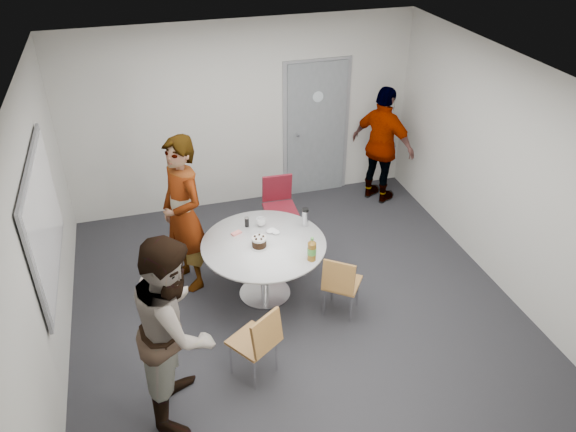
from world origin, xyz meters
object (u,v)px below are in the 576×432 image
object	(u,v)px
chair_far	(279,201)
person_left	(176,327)
person_right	(383,146)
table	(266,250)
whiteboard	(44,220)
chair_near_left	(259,339)
person_main	(183,215)
chair_near_right	(341,282)
door	(316,130)

from	to	relation	value
chair_far	person_left	size ratio (longest dim) A/B	0.47
chair_far	person_right	bearing A→B (deg)	-159.87
table	chair_far	xyz separation A→B (m)	(0.48, 1.19, -0.10)
person_left	person_right	bearing A→B (deg)	-33.63
whiteboard	person_right	xyz separation A→B (m)	(4.41, 1.75, -0.56)
chair_near_left	person_main	bearing A→B (deg)	71.04
chair_near_right	person_right	distance (m)	2.80
person_main	door	bearing A→B (deg)	105.07
person_left	person_main	bearing A→B (deg)	4.83
whiteboard	person_left	bearing A→B (deg)	-50.47
chair_far	person_right	world-z (taller)	person_right
chair_near_right	person_left	size ratio (longest dim) A/B	0.42
door	whiteboard	size ratio (longest dim) A/B	1.12
table	door	bearing A→B (deg)	59.05
chair_near_right	chair_far	size ratio (longest dim) A/B	0.90
table	whiteboard	bearing A→B (deg)	-179.50
door	whiteboard	bearing A→B (deg)	-147.34
person_left	chair_near_left	bearing A→B (deg)	-69.35
chair_near_left	chair_far	bearing A→B (deg)	36.30
chair_far	person_main	distance (m)	1.55
chair_far	person_left	distance (m)	3.00
chair_far	chair_near_right	bearing A→B (deg)	99.42
chair_far	person_main	xyz separation A→B (m)	(-1.33, -0.68, 0.42)
table	person_left	size ratio (longest dim) A/B	0.76
person_left	chair_far	bearing A→B (deg)	-18.90
door	person_main	distance (m)	2.82
table	chair_far	size ratio (longest dim) A/B	1.61
table	person_left	bearing A→B (deg)	-131.17
person_right	door	bearing A→B (deg)	26.11
whiteboard	chair_near_left	bearing A→B (deg)	-33.41
chair_near_right	person_left	world-z (taller)	person_left
table	person_right	xyz separation A→B (m)	(2.21, 1.73, 0.25)
table	chair_near_left	size ratio (longest dim) A/B	1.70
chair_near_right	person_main	size ratio (longest dim) A/B	0.41
chair_near_right	person_right	size ratio (longest dim) A/B	0.45
whiteboard	chair_near_left	world-z (taller)	whiteboard
chair_near_left	person_main	size ratio (longest dim) A/B	0.43
person_main	person_right	bearing A→B (deg)	88.35
whiteboard	chair_far	bearing A→B (deg)	24.18
table	chair_near_left	world-z (taller)	table
person_right	chair_near_left	bearing A→B (deg)	106.85
person_right	person_main	bearing A→B (deg)	80.05
chair_near_left	chair_near_right	bearing A→B (deg)	-3.51
chair_near_left	whiteboard	bearing A→B (deg)	112.67
chair_far	chair_near_left	bearing A→B (deg)	72.83
person_right	table	bearing A→B (deg)	96.24
person_main	table	bearing A→B (deg)	35.62
whiteboard	chair_near_right	size ratio (longest dim) A/B	2.39
door	chair_near_left	size ratio (longest dim) A/B	2.54
whiteboard	table	distance (m)	2.35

